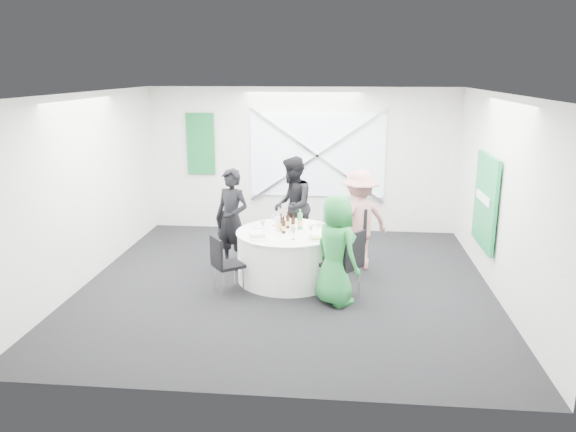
# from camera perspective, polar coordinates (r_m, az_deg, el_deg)

# --- Properties ---
(floor) EXTENTS (6.00, 6.00, 0.00)m
(floor) POSITION_cam_1_polar(r_m,az_deg,el_deg) (8.48, -0.13, -6.89)
(floor) COLOR black
(floor) RESTS_ON ground
(ceiling) EXTENTS (6.00, 6.00, 0.00)m
(ceiling) POSITION_cam_1_polar(r_m,az_deg,el_deg) (7.89, -0.15, 12.37)
(ceiling) COLOR white
(ceiling) RESTS_ON wall_back
(wall_back) EXTENTS (6.00, 0.00, 6.00)m
(wall_back) POSITION_cam_1_polar(r_m,az_deg,el_deg) (11.01, 1.44, 5.70)
(wall_back) COLOR silver
(wall_back) RESTS_ON floor
(wall_front) EXTENTS (6.00, 0.00, 6.00)m
(wall_front) POSITION_cam_1_polar(r_m,az_deg,el_deg) (5.20, -3.47, -4.64)
(wall_front) COLOR silver
(wall_front) RESTS_ON floor
(wall_left) EXTENTS (0.00, 6.00, 6.00)m
(wall_left) POSITION_cam_1_polar(r_m,az_deg,el_deg) (8.88, -19.79, 2.65)
(wall_left) COLOR silver
(wall_left) RESTS_ON floor
(wall_right) EXTENTS (0.00, 6.00, 6.00)m
(wall_right) POSITION_cam_1_polar(r_m,az_deg,el_deg) (8.33, 20.87, 1.80)
(wall_right) COLOR silver
(wall_right) RESTS_ON floor
(window_panel) EXTENTS (2.60, 0.03, 1.60)m
(window_panel) POSITION_cam_1_polar(r_m,az_deg,el_deg) (10.94, 3.00, 6.16)
(window_panel) COLOR silver
(window_panel) RESTS_ON wall_back
(window_brace_a) EXTENTS (2.63, 0.05, 1.84)m
(window_brace_a) POSITION_cam_1_polar(r_m,az_deg,el_deg) (10.90, 2.99, 6.12)
(window_brace_a) COLOR silver
(window_brace_a) RESTS_ON window_panel
(window_brace_b) EXTENTS (2.63, 0.05, 1.84)m
(window_brace_b) POSITION_cam_1_polar(r_m,az_deg,el_deg) (10.90, 2.99, 6.12)
(window_brace_b) COLOR silver
(window_brace_b) RESTS_ON window_panel
(green_banner) EXTENTS (0.55, 0.04, 1.20)m
(green_banner) POSITION_cam_1_polar(r_m,az_deg,el_deg) (11.24, -8.88, 7.26)
(green_banner) COLOR #14652F
(green_banner) RESTS_ON wall_back
(green_sign) EXTENTS (0.05, 1.20, 1.40)m
(green_sign) POSITION_cam_1_polar(r_m,az_deg,el_deg) (8.92, 19.41, 1.42)
(green_sign) COLOR #188741
(green_sign) RESTS_ON wall_right
(banquet_table) EXTENTS (1.56, 1.56, 0.76)m
(banquet_table) POSITION_cam_1_polar(r_m,az_deg,el_deg) (8.54, 0.00, -4.02)
(banquet_table) COLOR white
(banquet_table) RESTS_ON floor
(chair_back) EXTENTS (0.39, 0.40, 0.84)m
(chair_back) POSITION_cam_1_polar(r_m,az_deg,el_deg) (9.68, 0.98, -1.08)
(chair_back) COLOR black
(chair_back) RESTS_ON floor
(chair_back_left) EXTENTS (0.57, 0.57, 0.90)m
(chair_back_left) POSITION_cam_1_polar(r_m,az_deg,el_deg) (9.22, -5.65, -1.72)
(chair_back_left) COLOR black
(chair_back_left) RESTS_ON floor
(chair_back_right) EXTENTS (0.64, 0.64, 1.03)m
(chair_back_right) POSITION_cam_1_polar(r_m,az_deg,el_deg) (8.94, 6.42, -1.72)
(chair_back_right) COLOR black
(chair_back_right) RESTS_ON floor
(chair_front_right) EXTENTS (0.64, 0.63, 0.99)m
(chair_front_right) POSITION_cam_1_polar(r_m,az_deg,el_deg) (7.78, 6.01, -4.42)
(chair_front_right) COLOR black
(chair_front_right) RESTS_ON floor
(chair_front_left) EXTENTS (0.54, 0.54, 0.84)m
(chair_front_left) POSITION_cam_1_polar(r_m,az_deg,el_deg) (8.03, -6.58, -4.52)
(chair_front_left) COLOR black
(chair_front_left) RESTS_ON floor
(person_man_back_left) EXTENTS (0.70, 0.59, 1.62)m
(person_man_back_left) POSITION_cam_1_polar(r_m,az_deg,el_deg) (8.94, -5.71, -0.35)
(person_man_back_left) COLOR black
(person_man_back_left) RESTS_ON floor
(person_man_back) EXTENTS (0.48, 0.84, 1.70)m
(person_man_back) POSITION_cam_1_polar(r_m,az_deg,el_deg) (9.64, 0.44, 1.06)
(person_man_back) COLOR black
(person_man_back) RESTS_ON floor
(person_woman_pink) EXTENTS (1.15, 0.92, 1.61)m
(person_woman_pink) POSITION_cam_1_polar(r_m,az_deg,el_deg) (8.93, 7.22, -0.44)
(person_woman_pink) COLOR tan
(person_woman_pink) RESTS_ON floor
(person_woman_green) EXTENTS (0.85, 0.88, 1.52)m
(person_woman_green) POSITION_cam_1_polar(r_m,az_deg,el_deg) (7.60, 4.90, -3.47)
(person_woman_green) COLOR #258A3C
(person_woman_green) RESTS_ON floor
(plate_back) EXTENTS (0.27, 0.27, 0.01)m
(plate_back) POSITION_cam_1_polar(r_m,az_deg,el_deg) (8.94, 0.51, -0.57)
(plate_back) COLOR white
(plate_back) RESTS_ON banquet_table
(plate_back_left) EXTENTS (0.26, 0.26, 0.01)m
(plate_back_left) POSITION_cam_1_polar(r_m,az_deg,el_deg) (8.66, -2.88, -1.09)
(plate_back_left) COLOR white
(plate_back_left) RESTS_ON banquet_table
(plate_back_right) EXTENTS (0.28, 0.28, 0.04)m
(plate_back_right) POSITION_cam_1_polar(r_m,az_deg,el_deg) (8.73, 3.46, -0.91)
(plate_back_right) COLOR white
(plate_back_right) RESTS_ON banquet_table
(plate_front_right) EXTENTS (0.24, 0.24, 0.04)m
(plate_front_right) POSITION_cam_1_polar(r_m,az_deg,el_deg) (8.03, 2.86, -2.30)
(plate_front_right) COLOR white
(plate_front_right) RESTS_ON banquet_table
(plate_front_left) EXTENTS (0.25, 0.25, 0.01)m
(plate_front_left) POSITION_cam_1_polar(r_m,az_deg,el_deg) (8.06, -3.08, -2.31)
(plate_front_left) COLOR white
(plate_front_left) RESTS_ON banquet_table
(napkin) EXTENTS (0.24, 0.21, 0.06)m
(napkin) POSITION_cam_1_polar(r_m,az_deg,el_deg) (8.11, -3.15, -1.93)
(napkin) COLOR white
(napkin) RESTS_ON plate_front_left
(beer_bottle_a) EXTENTS (0.06, 0.06, 0.26)m
(beer_bottle_a) POSITION_cam_1_polar(r_m,az_deg,el_deg) (8.45, -0.72, -0.82)
(beer_bottle_a) COLOR #321609
(beer_bottle_a) RESTS_ON banquet_table
(beer_bottle_b) EXTENTS (0.06, 0.06, 0.26)m
(beer_bottle_b) POSITION_cam_1_polar(r_m,az_deg,el_deg) (8.57, -0.02, -0.60)
(beer_bottle_b) COLOR #321609
(beer_bottle_b) RESTS_ON banquet_table
(beer_bottle_c) EXTENTS (0.06, 0.06, 0.26)m
(beer_bottle_c) POSITION_cam_1_polar(r_m,az_deg,el_deg) (8.40, 0.51, -0.91)
(beer_bottle_c) COLOR #321609
(beer_bottle_c) RESTS_ON banquet_table
(beer_bottle_d) EXTENTS (0.06, 0.06, 0.26)m
(beer_bottle_d) POSITION_cam_1_polar(r_m,az_deg,el_deg) (8.30, -0.46, -1.11)
(beer_bottle_d) COLOR #321609
(beer_bottle_d) RESTS_ON banquet_table
(green_water_bottle) EXTENTS (0.08, 0.08, 0.31)m
(green_water_bottle) POSITION_cam_1_polar(r_m,az_deg,el_deg) (8.51, 1.23, -0.55)
(green_water_bottle) COLOR green
(green_water_bottle) RESTS_ON banquet_table
(clear_water_bottle) EXTENTS (0.08, 0.08, 0.29)m
(clear_water_bottle) POSITION_cam_1_polar(r_m,az_deg,el_deg) (8.39, -1.04, -0.84)
(clear_water_bottle) COLOR white
(clear_water_bottle) RESTS_ON banquet_table
(wine_glass_a) EXTENTS (0.07, 0.07, 0.17)m
(wine_glass_a) POSITION_cam_1_polar(r_m,az_deg,el_deg) (8.15, 2.32, -1.23)
(wine_glass_a) COLOR white
(wine_glass_a) RESTS_ON banquet_table
(wine_glass_b) EXTENTS (0.07, 0.07, 0.17)m
(wine_glass_b) POSITION_cam_1_polar(r_m,az_deg,el_deg) (8.00, 0.54, -1.53)
(wine_glass_b) COLOR white
(wine_glass_b) RESTS_ON banquet_table
(wine_glass_c) EXTENTS (0.07, 0.07, 0.17)m
(wine_glass_c) POSITION_cam_1_polar(r_m,az_deg,el_deg) (8.70, -1.49, -0.20)
(wine_glass_c) COLOR white
(wine_glass_c) RESTS_ON banquet_table
(wine_glass_d) EXTENTS (0.07, 0.07, 0.17)m
(wine_glass_d) POSITION_cam_1_polar(r_m,az_deg,el_deg) (8.38, -2.58, -0.80)
(wine_glass_d) COLOR white
(wine_glass_d) RESTS_ON banquet_table
(fork_a) EXTENTS (0.11, 0.12, 0.01)m
(fork_a) POSITION_cam_1_polar(r_m,az_deg,el_deg) (8.27, -3.81, -1.89)
(fork_a) COLOR silver
(fork_a) RESTS_ON banquet_table
(knife_a) EXTENTS (0.12, 0.12, 0.01)m
(knife_a) POSITION_cam_1_polar(r_m,az_deg,el_deg) (7.97, -2.28, -2.53)
(knife_a) COLOR silver
(knife_a) RESTS_ON banquet_table
(fork_b) EXTENTS (0.15, 0.02, 0.01)m
(fork_b) POSITION_cam_1_polar(r_m,az_deg,el_deg) (8.95, 1.23, -0.59)
(fork_b) COLOR silver
(fork_b) RESTS_ON banquet_table
(knife_b) EXTENTS (0.15, 0.03, 0.01)m
(knife_b) POSITION_cam_1_polar(r_m,az_deg,el_deg) (8.95, -1.08, -0.57)
(knife_b) COLOR silver
(knife_b) RESTS_ON banquet_table
(fork_c) EXTENTS (0.10, 0.13, 0.01)m
(fork_c) POSITION_cam_1_polar(r_m,az_deg,el_deg) (8.90, -1.98, -0.68)
(fork_c) COLOR silver
(fork_c) RESTS_ON banquet_table
(knife_c) EXTENTS (0.09, 0.14, 0.01)m
(knife_c) POSITION_cam_1_polar(r_m,az_deg,el_deg) (8.61, -3.65, -1.23)
(knife_c) COLOR silver
(knife_c) RESTS_ON banquet_table
(fork_d) EXTENTS (0.10, 0.13, 0.01)m
(fork_d) POSITION_cam_1_polar(r_m,az_deg,el_deg) (7.96, 2.14, -2.55)
(fork_d) COLOR silver
(fork_d) RESTS_ON banquet_table
(knife_d) EXTENTS (0.11, 0.12, 0.01)m
(knife_d) POSITION_cam_1_polar(r_m,az_deg,el_deg) (8.14, 3.44, -2.16)
(knife_d) COLOR silver
(knife_d) RESTS_ON banquet_table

